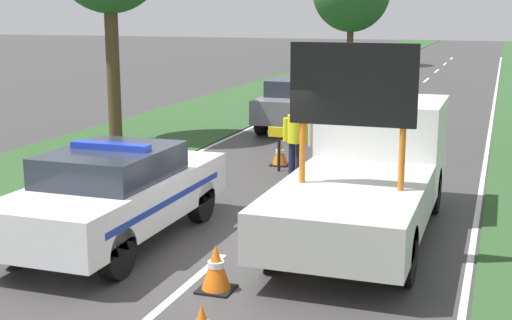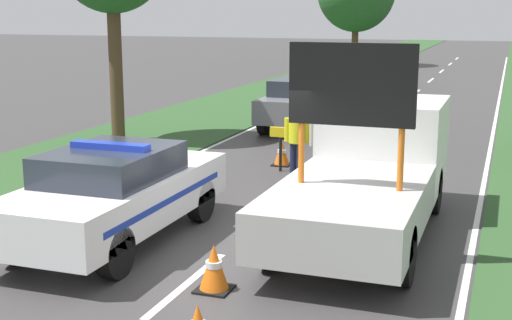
% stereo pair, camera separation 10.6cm
% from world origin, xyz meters
% --- Properties ---
extents(ground_plane, '(160.00, 160.00, 0.00)m').
position_xyz_m(ground_plane, '(0.00, 0.00, 0.00)').
color(ground_plane, '#3D3A3A').
extents(lane_markings, '(7.23, 64.19, 0.01)m').
position_xyz_m(lane_markings, '(0.00, 17.36, 0.00)').
color(lane_markings, silver).
rests_on(lane_markings, ground).
extents(grass_verge_left, '(4.58, 120.00, 0.03)m').
position_xyz_m(grass_verge_left, '(-5.95, 20.00, 0.01)').
color(grass_verge_left, '#2D5128').
rests_on(grass_verge_left, ground).
extents(police_car, '(1.86, 4.76, 1.63)m').
position_xyz_m(police_car, '(-1.83, -0.00, 0.80)').
color(police_car, white).
rests_on(police_car, ground).
extents(work_truck, '(2.11, 5.97, 3.19)m').
position_xyz_m(work_truck, '(1.83, 2.06, 1.04)').
color(work_truck, white).
rests_on(work_truck, ground).
extents(road_barrier, '(2.47, 0.08, 1.02)m').
position_xyz_m(road_barrier, '(0.08, 5.68, 0.83)').
color(road_barrier, black).
rests_on(road_barrier, ground).
extents(police_officer, '(0.58, 0.37, 1.63)m').
position_xyz_m(police_officer, '(-0.33, 5.07, 0.97)').
color(police_officer, '#191E38').
rests_on(police_officer, ground).
extents(pedestrian_civilian, '(0.57, 0.37, 1.60)m').
position_xyz_m(pedestrian_civilian, '(0.30, 4.80, 0.94)').
color(pedestrian_civilian, '#232326').
rests_on(pedestrian_civilian, ground).
extents(traffic_cone_centre_front, '(0.46, 0.46, 0.64)m').
position_xyz_m(traffic_cone_centre_front, '(1.78, 5.90, 0.31)').
color(traffic_cone_centre_front, black).
rests_on(traffic_cone_centre_front, ground).
extents(traffic_cone_near_truck, '(0.46, 0.46, 0.64)m').
position_xyz_m(traffic_cone_near_truck, '(0.43, -1.39, 0.31)').
color(traffic_cone_near_truck, black).
rests_on(traffic_cone_near_truck, ground).
extents(traffic_cone_behind_barrier, '(0.43, 0.43, 0.60)m').
position_xyz_m(traffic_cone_behind_barrier, '(-1.07, 6.29, 0.29)').
color(traffic_cone_behind_barrier, black).
rests_on(traffic_cone_behind_barrier, ground).
extents(traffic_cone_lane_edge, '(0.45, 0.45, 0.63)m').
position_xyz_m(traffic_cone_lane_edge, '(1.58, 5.11, 0.31)').
color(traffic_cone_lane_edge, black).
rests_on(traffic_cone_lane_edge, ground).
extents(queued_car_suv_grey, '(1.93, 4.01, 1.57)m').
position_xyz_m(queued_car_suv_grey, '(-2.02, 11.44, 0.83)').
color(queued_car_suv_grey, slate).
rests_on(queued_car_suv_grey, ground).
extents(queued_car_van_white, '(1.84, 4.53, 1.59)m').
position_xyz_m(queued_car_van_white, '(-2.02, 18.44, 0.81)').
color(queued_car_van_white, silver).
rests_on(queued_car_van_white, ground).
extents(queued_car_wagon_maroon, '(1.79, 4.55, 1.56)m').
position_xyz_m(queued_car_wagon_maroon, '(-2.06, 24.60, 0.80)').
color(queued_car_wagon_maroon, maroon).
rests_on(queued_car_wagon_maroon, ground).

